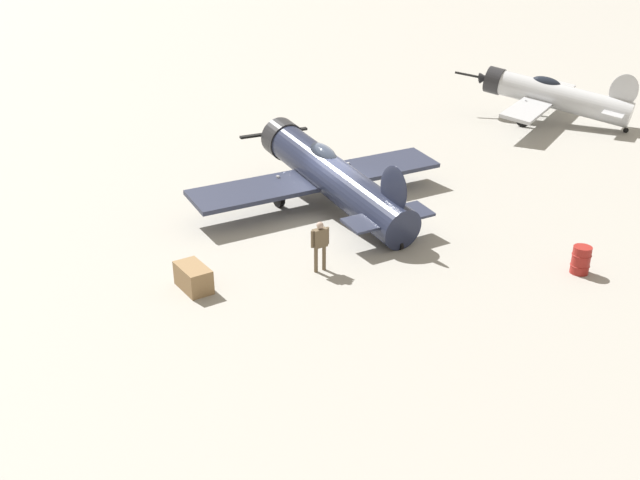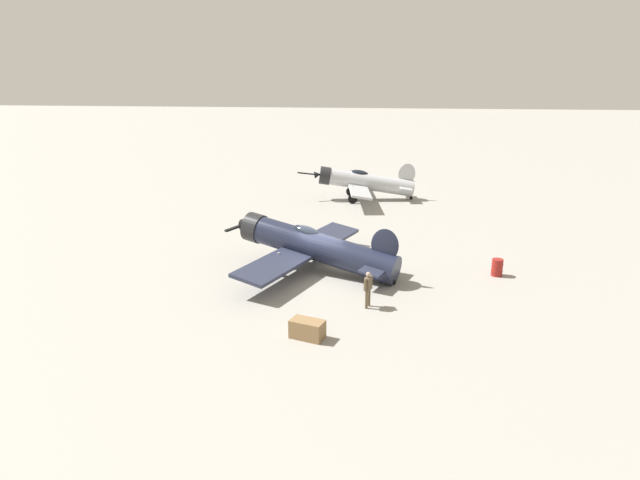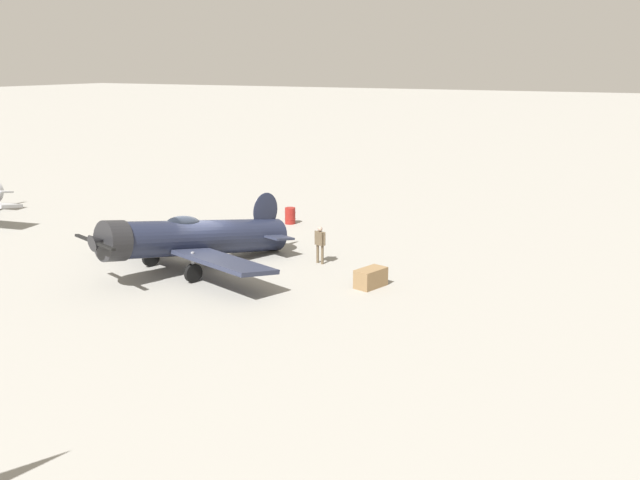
# 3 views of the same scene
# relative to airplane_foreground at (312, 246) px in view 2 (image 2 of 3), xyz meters

# --- Properties ---
(ground_plane) EXTENTS (400.00, 400.00, 0.00)m
(ground_plane) POSITION_rel_airplane_foreground_xyz_m (-0.48, 0.16, -1.40)
(ground_plane) COLOR gray
(airplane_foreground) EXTENTS (9.98, 11.03, 3.02)m
(airplane_foreground) POSITION_rel_airplane_foreground_xyz_m (0.00, 0.00, 0.00)
(airplane_foreground) COLOR #1E2338
(airplane_foreground) RESTS_ON ground_plane
(airplane_mid_apron) EXTENTS (10.31, 11.37, 3.31)m
(airplane_mid_apron) POSITION_rel_airplane_foreground_xyz_m (-1.08, -18.90, 0.22)
(airplane_mid_apron) COLOR #B7BABF
(airplane_mid_apron) RESTS_ON ground_plane
(ground_crew_mechanic) EXTENTS (0.37, 0.64, 1.73)m
(ground_crew_mechanic) POSITION_rel_airplane_foreground_xyz_m (-3.47, 4.58, -0.35)
(ground_crew_mechanic) COLOR brown
(ground_crew_mechanic) RESTS_ON ground_plane
(equipment_crate) EXTENTS (1.51, 1.08, 0.77)m
(equipment_crate) POSITION_rel_airplane_foreground_xyz_m (-1.30, 8.06, -1.01)
(equipment_crate) COLOR olive
(equipment_crate) RESTS_ON ground_plane
(fuel_drum) EXTENTS (0.63, 0.63, 0.93)m
(fuel_drum) POSITION_rel_airplane_foreground_xyz_m (-9.99, -0.76, -0.94)
(fuel_drum) COLOR maroon
(fuel_drum) RESTS_ON ground_plane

